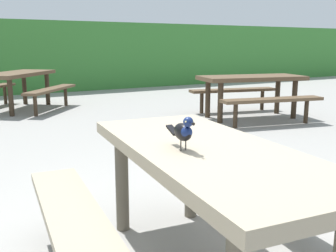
{
  "coord_description": "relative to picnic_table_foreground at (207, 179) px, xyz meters",
  "views": [
    {
      "loc": [
        -1.3,
        -1.8,
        1.27
      ],
      "look_at": [
        -0.25,
        0.01,
        0.84
      ],
      "focal_mm": 42.11,
      "sensor_mm": 36.0,
      "label": 1
    }
  ],
  "objects": [
    {
      "name": "picnic_table_foreground",
      "position": [
        0.0,
        0.0,
        0.0
      ],
      "size": [
        1.85,
        1.88,
        0.74
      ],
      "color": "gray",
      "rests_on": "ground"
    },
    {
      "name": "bird_grackle",
      "position": [
        -0.16,
        -0.01,
        0.29
      ],
      "size": [
        0.08,
        0.29,
        0.18
      ],
      "color": "black",
      "rests_on": "picnic_table_foreground"
    },
    {
      "name": "picnic_table_mid_left",
      "position": [
        3.48,
        3.55,
        0.0
      ],
      "size": [
        2.04,
        2.02,
        0.74
      ],
      "color": "brown",
      "rests_on": "ground"
    },
    {
      "name": "picnic_table_mid_right",
      "position": [
        0.11,
        6.55,
        0.0
      ],
      "size": [
        2.39,
        2.39,
        0.74
      ],
      "color": "brown",
      "rests_on": "ground"
    }
  ]
}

